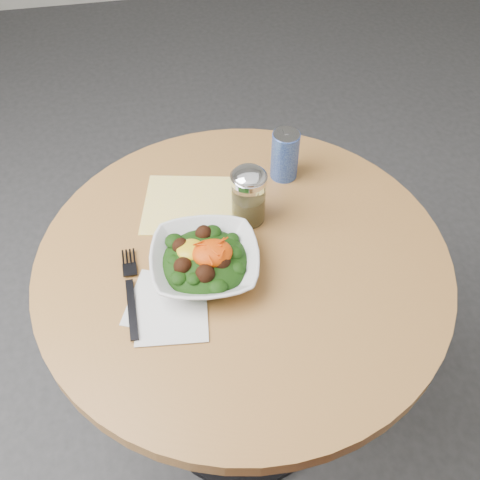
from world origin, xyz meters
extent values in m
plane|color=#303033|center=(0.00, 0.00, 0.00)|extent=(6.00, 6.00, 0.00)
cylinder|color=black|center=(0.00, 0.00, 0.01)|extent=(0.52, 0.52, 0.03)
cylinder|color=black|center=(0.00, 0.00, 0.35)|extent=(0.10, 0.10, 0.71)
cylinder|color=#B57B41|center=(0.00, 0.00, 0.73)|extent=(0.90, 0.90, 0.04)
cube|color=yellow|center=(-0.09, 0.17, 0.75)|extent=(0.26, 0.24, 0.00)
cube|color=silver|center=(-0.18, -0.09, 0.75)|extent=(0.18, 0.18, 0.00)
cube|color=silver|center=(-0.17, -0.12, 0.75)|extent=(0.16, 0.16, 0.00)
imported|color=silver|center=(-0.09, -0.03, 0.78)|extent=(0.25, 0.25, 0.06)
ellipsoid|color=black|center=(-0.09, -0.03, 0.78)|extent=(0.18, 0.18, 0.06)
ellipsoid|color=gold|center=(-0.11, -0.01, 0.81)|extent=(0.06, 0.06, 0.02)
ellipsoid|color=#E75B05|center=(-0.07, -0.03, 0.81)|extent=(0.08, 0.07, 0.04)
cube|color=black|center=(-0.24, -0.10, 0.76)|extent=(0.02, 0.15, 0.00)
cube|color=black|center=(-0.24, 0.02, 0.76)|extent=(0.03, 0.08, 0.00)
cylinder|color=silver|center=(0.03, 0.11, 0.81)|extent=(0.08, 0.08, 0.11)
cylinder|color=olive|center=(0.03, 0.11, 0.79)|extent=(0.06, 0.06, 0.06)
cylinder|color=silver|center=(0.03, 0.11, 0.87)|extent=(0.08, 0.08, 0.01)
ellipsoid|color=silver|center=(0.03, 0.11, 0.88)|extent=(0.08, 0.08, 0.03)
cylinder|color=navy|center=(0.15, 0.24, 0.81)|extent=(0.07, 0.07, 0.12)
cylinder|color=#B8B8BF|center=(0.15, 0.24, 0.88)|extent=(0.06, 0.06, 0.00)
cube|color=#B8B8BF|center=(0.15, 0.24, 0.88)|extent=(0.01, 0.02, 0.00)
camera|label=1|loc=(-0.15, -0.73, 1.64)|focal=40.00mm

